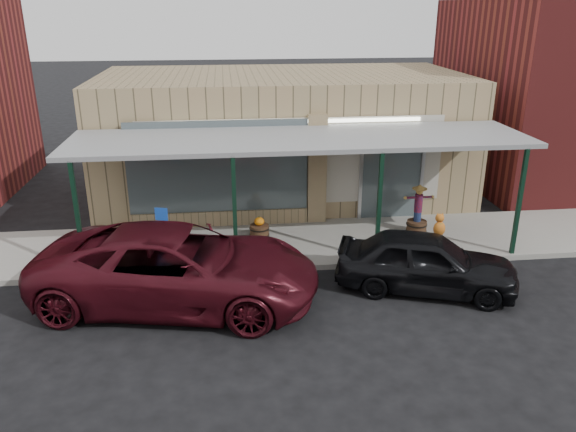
{
  "coord_description": "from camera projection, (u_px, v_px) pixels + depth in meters",
  "views": [
    {
      "loc": [
        -1.95,
        -10.7,
        6.37
      ],
      "look_at": [
        -0.44,
        2.6,
        1.29
      ],
      "focal_mm": 35.0,
      "sensor_mm": 36.0,
      "label": 1
    }
  ],
  "objects": [
    {
      "name": "sidewalk",
      "position": [
        300.0,
        243.0,
        15.72
      ],
      "size": [
        40.0,
        3.2,
        0.15
      ],
      "primitive_type": "cube",
      "color": "gray",
      "rests_on": "ground"
    },
    {
      "name": "barrel_pumpkin",
      "position": [
        259.0,
        230.0,
        15.87
      ],
      "size": [
        0.6,
        0.6,
        0.64
      ],
      "rotation": [
        0.0,
        0.0,
        0.14
      ],
      "color": "#472C1C",
      "rests_on": "sidewalk"
    },
    {
      "name": "storefront",
      "position": [
        283.0,
        136.0,
        19.24
      ],
      "size": [
        12.0,
        6.25,
        4.2
      ],
      "color": "#8E7A57",
      "rests_on": "ground"
    },
    {
      "name": "parked_sedan",
      "position": [
        426.0,
        262.0,
        13.11
      ],
      "size": [
        4.48,
        2.92,
        1.57
      ],
      "rotation": [
        0.0,
        0.0,
        1.25
      ],
      "color": "black",
      "rests_on": "ground"
    },
    {
      "name": "barrel_scarecrow",
      "position": [
        417.0,
        217.0,
        16.03
      ],
      "size": [
        0.89,
        0.66,
        1.47
      ],
      "rotation": [
        0.0,
        0.0,
        -0.18
      ],
      "color": "#472C1C",
      "rests_on": "sidewalk"
    },
    {
      "name": "block_buildings_near",
      "position": [
        336.0,
        82.0,
        19.83
      ],
      "size": [
        61.0,
        8.0,
        8.0
      ],
      "color": "maroon",
      "rests_on": "ground"
    },
    {
      "name": "car_maroon",
      "position": [
        178.0,
        267.0,
        12.48
      ],
      "size": [
        6.7,
        4.04,
        1.74
      ],
      "primitive_type": "imported",
      "rotation": [
        0.0,
        0.0,
        1.38
      ],
      "color": "#440D16",
      "rests_on": "ground"
    },
    {
      "name": "awning",
      "position": [
        301.0,
        141.0,
        14.64
      ],
      "size": [
        12.0,
        3.0,
        3.04
      ],
      "color": "slate",
      "rests_on": "ground"
    },
    {
      "name": "ground",
      "position": [
        321.0,
        311.0,
        12.41
      ],
      "size": [
        120.0,
        120.0,
        0.0
      ],
      "primitive_type": "plane",
      "color": "black",
      "rests_on": "ground"
    },
    {
      "name": "handicap_sign",
      "position": [
        163.0,
        229.0,
        13.85
      ],
      "size": [
        0.32,
        0.11,
        1.56
      ],
      "rotation": [
        0.0,
        0.0,
        -0.28
      ],
      "color": "gray",
      "rests_on": "sidewalk"
    }
  ]
}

